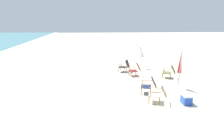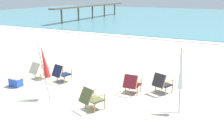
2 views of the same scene
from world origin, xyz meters
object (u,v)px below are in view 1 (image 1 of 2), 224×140
beach_chair_back_left (159,93)px  umbrella_furled_white (141,49)px  beach_chair_mid_center (170,71)px  beach_chair_front_left (125,66)px  cooler_box (186,99)px  umbrella_furled_red (180,63)px  beach_chair_far_center (136,69)px  beach_chair_back_right (150,85)px

beach_chair_back_left → umbrella_furled_white: size_ratio=0.42×
beach_chair_mid_center → umbrella_furled_white: bearing=26.0°
beach_chair_back_left → umbrella_furled_white: (6.25, -0.40, 0.92)m
beach_chair_front_left → umbrella_furled_white: size_ratio=0.41×
beach_chair_front_left → beach_chair_mid_center: bearing=-123.6°
cooler_box → beach_chair_front_left: bearing=19.1°
beach_chair_front_left → umbrella_furled_white: 1.78m
umbrella_furled_red → umbrella_furled_white: size_ratio=1.00×
beach_chair_far_center → umbrella_furled_white: umbrella_furled_white is taller
beach_chair_back_right → beach_chair_far_center: (3.19, 0.14, -0.00)m
beach_chair_back_left → beach_chair_mid_center: bearing=-24.1°
umbrella_furled_white → cooler_box: size_ratio=4.21×
beach_chair_back_left → beach_chair_front_left: bearing=8.6°
beach_chair_back_right → beach_chair_back_left: size_ratio=0.97×
umbrella_furled_red → cooler_box: bearing=169.0°
beach_chair_back_right → umbrella_furled_white: size_ratio=0.41×
umbrella_furled_red → umbrella_furled_white: 4.68m
beach_chair_front_left → beach_chair_far_center: 1.13m
beach_chair_far_center → beach_chair_front_left: bearing=29.1°
umbrella_furled_red → cooler_box: (-1.92, 0.37, -1.15)m
umbrella_furled_red → umbrella_furled_white: bearing=13.4°
beach_chair_back_right → beach_chair_back_left: (-1.14, -0.12, -0.00)m
beach_chair_back_right → umbrella_furled_red: size_ratio=0.41×
beach_chair_far_center → beach_chair_back_left: (-4.33, -0.26, -0.00)m
beach_chair_back_right → cooler_box: size_ratio=1.72×
beach_chair_front_left → cooler_box: (-5.54, -1.92, -0.23)m
beach_chair_mid_center → beach_chair_front_left: beach_chair_front_left is taller
beach_chair_front_left → umbrella_furled_red: bearing=-147.6°
beach_chair_mid_center → beach_chair_back_left: bearing=155.9°
beach_chair_front_left → beach_chair_back_right: beach_chair_front_left is taller
beach_chair_front_left → umbrella_furled_white: bearing=-52.3°
umbrella_furled_white → cooler_box: bearing=-173.7°
umbrella_furled_white → beach_chair_front_left: bearing=127.7°
beach_chair_front_left → beach_chair_back_right: 4.23m
cooler_box → beach_chair_far_center: bearing=16.7°
beach_chair_back_right → umbrella_furled_white: 5.22m
beach_chair_far_center → umbrella_furled_white: bearing=-18.9°
beach_chair_back_left → umbrella_furled_red: size_ratio=0.42×
beach_chair_far_center → beach_chair_back_left: bearing=-176.6°
beach_chair_back_left → umbrella_furled_white: bearing=-3.7°
beach_chair_mid_center → beach_chair_far_center: (0.64, 1.91, 0.00)m
beach_chair_back_left → cooler_box: 1.16m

